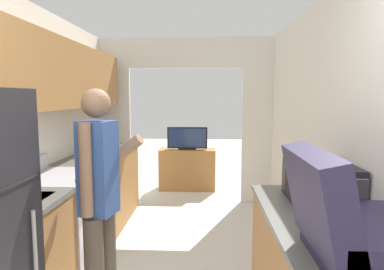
{
  "coord_description": "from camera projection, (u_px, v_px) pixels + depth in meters",
  "views": [
    {
      "loc": [
        0.33,
        -0.87,
        1.64
      ],
      "look_at": [
        0.16,
        2.96,
        1.2
      ],
      "focal_mm": 32.0,
      "sensor_mm": 36.0,
      "label": 1
    }
  ],
  "objects": [
    {
      "name": "wall_left",
      "position": [
        19.0,
        114.0,
        2.88
      ],
      "size": [
        0.38,
        6.68,
        2.5
      ],
      "color": "white",
      "rests_on": "ground_plane"
    },
    {
      "name": "wall_right",
      "position": [
        350.0,
        151.0,
        2.39
      ],
      "size": [
        0.06,
        6.68,
        2.5
      ],
      "color": "white",
      "rests_on": "ground_plane"
    },
    {
      "name": "wall_far_with_doorway",
      "position": [
        186.0,
        108.0,
        5.18
      ],
      "size": [
        3.01,
        0.06,
        2.5
      ],
      "color": "white",
      "rests_on": "ground_plane"
    },
    {
      "name": "counter_left",
      "position": [
        85.0,
        204.0,
        3.74
      ],
      "size": [
        0.62,
        3.16,
        0.93
      ],
      "color": "#9E6B38",
      "rests_on": "ground_plane"
    },
    {
      "name": "range_oven",
      "position": [
        61.0,
        225.0,
        3.11
      ],
      "size": [
        0.66,
        0.75,
        1.07
      ],
      "color": "#B7B7BC",
      "rests_on": "ground_plane"
    },
    {
      "name": "person",
      "position": [
        99.0,
        204.0,
        2.32
      ],
      "size": [
        0.54,
        0.43,
        1.69
      ],
      "rotation": [
        0.0,
        0.0,
        1.35
      ],
      "color": "#4C4238",
      "rests_on": "ground_plane"
    },
    {
      "name": "suitcase",
      "position": [
        351.0,
        228.0,
        1.41
      ],
      "size": [
        0.51,
        0.6,
        0.5
      ],
      "color": "#231E38",
      "rests_on": "counter_right"
    },
    {
      "name": "microwave",
      "position": [
        320.0,
        183.0,
        2.28
      ],
      "size": [
        0.4,
        0.52,
        0.27
      ],
      "color": "black",
      "rests_on": "counter_right"
    },
    {
      "name": "tv_cabinet",
      "position": [
        188.0,
        169.0,
        6.02
      ],
      "size": [
        0.98,
        0.42,
        0.71
      ],
      "color": "#9E6B38",
      "rests_on": "ground_plane"
    },
    {
      "name": "television",
      "position": [
        187.0,
        139.0,
        5.92
      ],
      "size": [
        0.69,
        0.16,
        0.39
      ],
      "color": "black",
      "rests_on": "tv_cabinet"
    }
  ]
}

